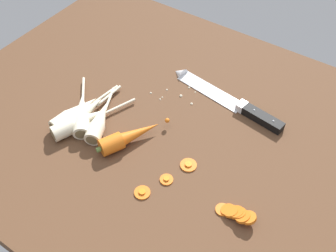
{
  "coord_description": "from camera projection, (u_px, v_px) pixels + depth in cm",
  "views": [
    {
      "loc": [
        36.63,
        -56.3,
        74.38
      ],
      "look_at": [
        0.0,
        -2.0,
        1.5
      ],
      "focal_mm": 42.82,
      "sensor_mm": 36.0,
      "label": 1
    }
  ],
  "objects": [
    {
      "name": "whole_carrot",
      "position": [
        128.0,
        137.0,
        0.95
      ],
      "size": [
        10.43,
        17.78,
        4.2
      ],
      "color": "orange",
      "rests_on": "ground_plane"
    },
    {
      "name": "ground_plane",
      "position": [
        172.0,
        130.0,
        1.02
      ],
      "size": [
        120.0,
        90.0,
        4.0
      ],
      "primitive_type": "cube",
      "color": "brown"
    },
    {
      "name": "parsnip_outer",
      "position": [
        81.0,
        122.0,
        0.98
      ],
      "size": [
        10.5,
        22.16,
        4.0
      ],
      "color": "beige",
      "rests_on": "ground_plane"
    },
    {
      "name": "parsnip_back",
      "position": [
        99.0,
        121.0,
        0.98
      ],
      "size": [
        10.02,
        18.56,
        4.0
      ],
      "color": "beige",
      "rests_on": "ground_plane"
    },
    {
      "name": "parsnip_mid_right",
      "position": [
        76.0,
        113.0,
        1.0
      ],
      "size": [
        5.6,
        21.52,
        4.0
      ],
      "color": "beige",
      "rests_on": "ground_plane"
    },
    {
      "name": "parsnip_front",
      "position": [
        84.0,
        114.0,
        1.0
      ],
      "size": [
        4.48,
        20.6,
        4.0
      ],
      "color": "beige",
      "rests_on": "ground_plane"
    },
    {
      "name": "mince_crumbs",
      "position": [
        198.0,
        99.0,
        1.06
      ],
      "size": [
        27.05,
        9.37,
        0.87
      ],
      "color": "beige",
      "rests_on": "ground_plane"
    },
    {
      "name": "carrot_slice_stack",
      "position": [
        236.0,
        213.0,
        0.82
      ],
      "size": [
        8.76,
        3.67,
        2.96
      ],
      "color": "orange",
      "rests_on": "ground_plane"
    },
    {
      "name": "parsnip_mid_left",
      "position": [
        82.0,
        114.0,
        1.0
      ],
      "size": [
        15.76,
        17.73,
        4.0
      ],
      "color": "beige",
      "rests_on": "ground_plane"
    },
    {
      "name": "carrot_slice_stray_near",
      "position": [
        188.0,
        165.0,
        0.92
      ],
      "size": [
        3.85,
        3.85,
        0.7
      ],
      "color": "orange",
      "rests_on": "ground_plane"
    },
    {
      "name": "carrot_slice_stray_far",
      "position": [
        142.0,
        192.0,
        0.87
      ],
      "size": [
        3.57,
        3.57,
        0.7
      ],
      "color": "orange",
      "rests_on": "ground_plane"
    },
    {
      "name": "chefs_knife",
      "position": [
        223.0,
        97.0,
        1.06
      ],
      "size": [
        34.83,
        8.18,
        4.18
      ],
      "color": "silver",
      "rests_on": "ground_plane"
    },
    {
      "name": "carrot_slice_stray_mid",
      "position": [
        166.0,
        179.0,
        0.89
      ],
      "size": [
        3.03,
        3.03,
        0.7
      ],
      "color": "orange",
      "rests_on": "ground_plane"
    }
  ]
}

